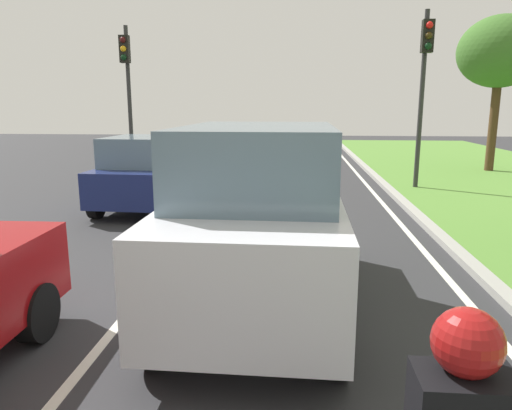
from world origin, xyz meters
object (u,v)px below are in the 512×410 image
Objects in this scene: car_suv_ahead at (260,217)px; traffic_light_overhead_left at (127,78)px; tree_roadside_far at (500,53)px; traffic_light_near_right at (424,71)px; car_hatchback_far at (145,173)px.

traffic_light_overhead_left is (-5.44, 10.75, 2.27)m from car_suv_ahead.
car_suv_ahead is 0.79× the size of tree_roadside_far.
tree_roadside_far is (3.72, 4.20, 0.92)m from traffic_light_near_right.
traffic_light_near_right is 0.91× the size of tree_roadside_far.
car_suv_ahead is 12.26m from traffic_light_overhead_left.
car_suv_ahead is 0.87× the size of traffic_light_near_right.
car_hatchback_far is 8.46m from traffic_light_near_right.
car_hatchback_far is 13.83m from tree_roadside_far.
car_suv_ahead is 15.62m from tree_roadside_far.
car_suv_ahead is 6.50m from car_hatchback_far.
tree_roadside_far is at bearing 60.12° from car_suv_ahead.
car_hatchback_far is 0.66× the size of tree_roadside_far.
traffic_light_overhead_left is at bearing 115.21° from car_hatchback_far.
car_hatchback_far is 0.73× the size of traffic_light_overhead_left.
car_suv_ahead is 1.20× the size of car_hatchback_far.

